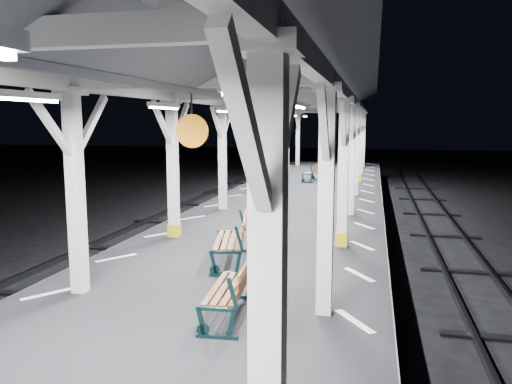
% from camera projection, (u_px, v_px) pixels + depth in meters
% --- Properties ---
extents(ground, '(120.00, 120.00, 0.00)m').
position_uv_depth(ground, '(231.00, 315.00, 9.84)').
color(ground, black).
rests_on(ground, ground).
extents(platform, '(6.00, 50.00, 1.00)m').
position_uv_depth(platform, '(231.00, 291.00, 9.77)').
color(platform, black).
rests_on(platform, ground).
extents(hazard_stripes_left, '(1.00, 48.00, 0.01)m').
position_uv_depth(hazard_stripes_left, '(116.00, 258.00, 10.26)').
color(hazard_stripes_left, silver).
rests_on(hazard_stripes_left, platform).
extents(hazard_stripes_right, '(1.00, 48.00, 0.01)m').
position_uv_depth(hazard_stripes_right, '(359.00, 275.00, 9.14)').
color(hazard_stripes_right, silver).
rests_on(hazard_stripes_right, platform).
extents(track_left, '(2.20, 60.00, 0.16)m').
position_uv_depth(track_left, '(13.00, 291.00, 10.97)').
color(track_left, '#2D2D33').
rests_on(track_left, ground).
extents(track_right, '(2.20, 60.00, 0.16)m').
position_uv_depth(track_right, '(506.00, 336.00, 8.69)').
color(track_right, '#2D2D33').
rests_on(track_right, ground).
extents(canopy, '(5.40, 49.00, 4.65)m').
position_uv_depth(canopy, '(229.00, 79.00, 9.18)').
color(canopy, silver).
rests_on(canopy, platform).
extents(bench_near, '(0.71, 1.60, 0.84)m').
position_uv_depth(bench_near, '(235.00, 287.00, 7.12)').
color(bench_near, black).
rests_on(bench_near, platform).
extents(bench_mid, '(1.01, 1.84, 0.95)m').
position_uv_depth(bench_mid, '(234.00, 239.00, 9.80)').
color(bench_mid, black).
rests_on(bench_mid, platform).
extents(bench_far, '(0.84, 1.60, 0.83)m').
position_uv_depth(bench_far, '(314.00, 172.00, 23.23)').
color(bench_far, black).
rests_on(bench_far, platform).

